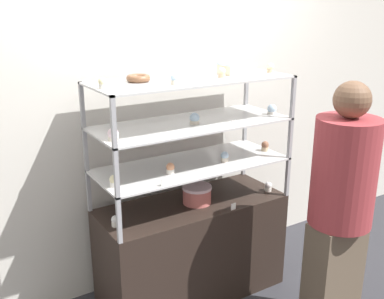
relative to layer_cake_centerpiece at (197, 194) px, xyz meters
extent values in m
plane|color=#2D2D33|center=(-0.03, 0.02, -0.76)|extent=(20.00, 20.00, 0.00)
cube|color=silver|center=(-0.03, 0.42, 0.54)|extent=(8.00, 0.05, 2.60)
cube|color=black|center=(-0.03, 0.02, -0.41)|extent=(1.27, 0.51, 0.70)
cube|color=#99999E|center=(-0.65, 0.26, 0.08)|extent=(0.02, 0.02, 0.28)
cube|color=#99999E|center=(0.59, 0.26, 0.08)|extent=(0.02, 0.02, 0.28)
cube|color=#99999E|center=(-0.65, -0.22, 0.08)|extent=(0.02, 0.02, 0.28)
cube|color=#99999E|center=(0.59, -0.22, 0.08)|extent=(0.02, 0.02, 0.28)
cube|color=silver|center=(-0.03, 0.02, 0.21)|extent=(1.27, 0.51, 0.01)
cube|color=#99999E|center=(-0.65, 0.26, 0.35)|extent=(0.02, 0.02, 0.28)
cube|color=#99999E|center=(0.59, 0.26, 0.35)|extent=(0.02, 0.02, 0.28)
cube|color=#99999E|center=(-0.65, -0.22, 0.35)|extent=(0.02, 0.02, 0.28)
cube|color=#99999E|center=(0.59, -0.22, 0.35)|extent=(0.02, 0.02, 0.28)
cube|color=silver|center=(-0.03, 0.02, 0.49)|extent=(1.27, 0.51, 0.01)
cube|color=#99999E|center=(-0.65, 0.26, 0.63)|extent=(0.02, 0.02, 0.28)
cube|color=#99999E|center=(0.59, 0.26, 0.63)|extent=(0.02, 0.02, 0.28)
cube|color=#99999E|center=(-0.65, -0.22, 0.63)|extent=(0.02, 0.02, 0.28)
cube|color=#99999E|center=(0.59, -0.22, 0.63)|extent=(0.02, 0.02, 0.28)
cube|color=silver|center=(-0.03, 0.02, 0.76)|extent=(1.27, 0.51, 0.01)
cylinder|color=#C66660|center=(0.00, 0.00, -0.01)|extent=(0.19, 0.19, 0.10)
cylinder|color=silver|center=(0.00, 0.00, 0.05)|extent=(0.20, 0.20, 0.02)
cube|color=beige|center=(0.32, 0.04, 0.80)|extent=(0.20, 0.15, 0.06)
cube|color=silver|center=(0.32, 0.04, 0.83)|extent=(0.20, 0.15, 0.01)
cylinder|color=white|center=(-0.59, -0.02, -0.05)|extent=(0.05, 0.05, 0.03)
sphere|color=white|center=(-0.59, -0.02, -0.02)|extent=(0.05, 0.05, 0.05)
cylinder|color=white|center=(0.54, -0.10, -0.05)|extent=(0.05, 0.05, 0.03)
sphere|color=white|center=(0.54, -0.10, -0.02)|extent=(0.05, 0.05, 0.05)
cube|color=white|center=(0.14, -0.22, -0.04)|extent=(0.04, 0.00, 0.04)
cylinder|color=white|center=(-0.61, -0.08, 0.23)|extent=(0.05, 0.05, 0.03)
sphere|color=#F4EAB2|center=(-0.61, -0.08, 0.26)|extent=(0.05, 0.05, 0.05)
cylinder|color=white|center=(-0.23, -0.06, 0.23)|extent=(0.05, 0.05, 0.03)
sphere|color=#E5996B|center=(-0.23, -0.06, 0.26)|extent=(0.05, 0.05, 0.05)
cylinder|color=beige|center=(0.18, -0.06, 0.23)|extent=(0.05, 0.05, 0.03)
sphere|color=silver|center=(0.18, -0.06, 0.26)|extent=(0.05, 0.05, 0.05)
cylinder|color=#CCB28C|center=(0.56, -0.02, 0.23)|extent=(0.05, 0.05, 0.03)
sphere|color=#8C5B42|center=(0.56, -0.02, 0.26)|extent=(0.05, 0.05, 0.05)
cube|color=white|center=(-0.36, -0.22, 0.24)|extent=(0.04, 0.00, 0.04)
cylinder|color=beige|center=(-0.60, -0.09, 0.50)|extent=(0.06, 0.06, 0.02)
sphere|color=silver|center=(-0.60, -0.09, 0.53)|extent=(0.06, 0.06, 0.06)
cylinder|color=beige|center=(-0.03, -0.02, 0.50)|extent=(0.06, 0.06, 0.02)
sphere|color=silver|center=(-0.03, -0.02, 0.53)|extent=(0.06, 0.06, 0.06)
cylinder|color=white|center=(0.54, -0.08, 0.50)|extent=(0.06, 0.06, 0.02)
sphere|color=silver|center=(0.54, -0.08, 0.53)|extent=(0.06, 0.06, 0.06)
cube|color=white|center=(0.13, -0.22, 0.51)|extent=(0.04, 0.00, 0.04)
cylinder|color=white|center=(-0.62, -0.02, 0.78)|extent=(0.04, 0.04, 0.03)
sphere|color=#F4EAB2|center=(-0.62, -0.02, 0.81)|extent=(0.05, 0.05, 0.05)
cylinder|color=beige|center=(-0.23, -0.11, 0.78)|extent=(0.04, 0.04, 0.03)
sphere|color=silver|center=(-0.23, -0.11, 0.81)|extent=(0.05, 0.05, 0.05)
cylinder|color=#CCB28C|center=(0.16, -0.03, 0.78)|extent=(0.04, 0.04, 0.03)
sphere|color=#F4EAB2|center=(0.16, -0.03, 0.81)|extent=(0.05, 0.05, 0.05)
cylinder|color=#CCB28C|center=(0.56, -0.03, 0.78)|extent=(0.04, 0.04, 0.03)
sphere|color=#F4EAB2|center=(0.56, -0.03, 0.81)|extent=(0.05, 0.05, 0.05)
cube|color=white|center=(-0.16, -0.22, 0.79)|extent=(0.04, 0.00, 0.04)
torus|color=brown|center=(-0.35, 0.09, 0.79)|extent=(0.14, 0.14, 0.04)
cube|color=brown|center=(0.52, -0.74, -0.39)|extent=(0.35, 0.19, 0.73)
cylinder|color=#993338|center=(0.52, -0.74, 0.29)|extent=(0.37, 0.37, 0.63)
sphere|color=brown|center=(0.52, -0.74, 0.71)|extent=(0.21, 0.21, 0.21)
camera|label=1|loc=(-1.48, -2.31, 1.20)|focal=42.00mm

